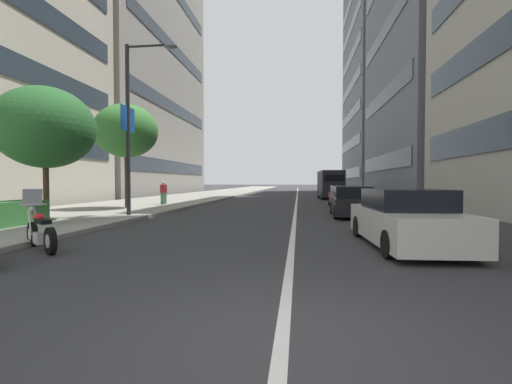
# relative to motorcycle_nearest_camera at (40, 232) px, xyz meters

# --- Properties ---
(ground_plane) EXTENTS (400.00, 400.00, 0.00)m
(ground_plane) POSITION_rel_motorcycle_nearest_camera_xyz_m (-4.18, -6.04, -0.44)
(ground_plane) COLOR #303033
(sidewalk_right_plaza) EXTENTS (160.00, 8.29, 0.15)m
(sidewalk_right_plaza) POSITION_rel_motorcycle_nearest_camera_xyz_m (25.82, 4.67, -0.36)
(sidewalk_right_plaza) COLOR gray
(sidewalk_right_plaza) RESTS_ON ground
(lane_centre_stripe) EXTENTS (110.00, 0.16, 0.01)m
(lane_centre_stripe) POSITION_rel_motorcycle_nearest_camera_xyz_m (30.82, -6.04, -0.43)
(lane_centre_stripe) COLOR silver
(lane_centre_stripe) RESTS_ON ground
(motorcycle_nearest_camera) EXTENTS (1.43, 1.79, 1.47)m
(motorcycle_nearest_camera) POSITION_rel_motorcycle_nearest_camera_xyz_m (0.00, 0.00, 0.00)
(motorcycle_nearest_camera) COLOR black
(motorcycle_nearest_camera) RESTS_ON ground
(car_approaching_light) EXTENTS (4.67, 2.10, 1.46)m
(car_approaching_light) POSITION_rel_motorcycle_nearest_camera_xyz_m (1.57, -8.93, 0.25)
(car_approaching_light) COLOR beige
(car_approaching_light) RESTS_ON ground
(car_far_down_avenue) EXTENTS (4.17, 1.94, 1.44)m
(car_far_down_avenue) POSITION_rel_motorcycle_nearest_camera_xyz_m (9.29, -8.72, 0.23)
(car_far_down_avenue) COLOR black
(car_far_down_avenue) RESTS_ON ground
(car_following_behind) EXTENTS (4.32, 1.87, 1.41)m
(car_following_behind) POSITION_rel_motorcycle_nearest_camera_xyz_m (15.94, -9.19, 0.22)
(car_following_behind) COLOR maroon
(car_following_behind) RESTS_ON ground
(delivery_van_ahead) EXTENTS (5.69, 2.24, 2.70)m
(delivery_van_ahead) POSITION_rel_motorcycle_nearest_camera_xyz_m (26.90, -9.27, 1.00)
(delivery_van_ahead) COLOR black
(delivery_van_ahead) RESTS_ON ground
(street_lamp_with_banners) EXTENTS (1.26, 2.41, 7.63)m
(street_lamp_with_banners) POSITION_rel_motorcycle_nearest_camera_xyz_m (7.28, 1.07, 4.33)
(street_lamp_with_banners) COLOR #232326
(street_lamp_with_banners) RESTS_ON sidewalk_right_plaza
(street_tree_far_plaza) EXTENTS (3.74, 3.74, 5.22)m
(street_tree_far_plaza) POSITION_rel_motorcycle_nearest_camera_xyz_m (5.02, 3.72, 3.34)
(street_tree_far_plaza) COLOR #473323
(street_tree_far_plaza) RESTS_ON sidewalk_right_plaza
(street_tree_mid_sidewalk) EXTENTS (3.59, 3.59, 5.96)m
(street_tree_mid_sidewalk) POSITION_rel_motorcycle_nearest_camera_xyz_m (11.52, 3.68, 4.14)
(street_tree_mid_sidewalk) COLOR #473323
(street_tree_mid_sidewalk) RESTS_ON sidewalk_right_plaza
(pedestrian_on_plaza) EXTENTS (0.46, 0.37, 1.53)m
(pedestrian_on_plaza) POSITION_rel_motorcycle_nearest_camera_xyz_m (14.76, 2.75, 0.48)
(pedestrian_on_plaza) COLOR #3F724C
(pedestrian_on_plaza) RESTS_ON sidewalk_right_plaza
(office_tower_mid_left) EXTENTS (21.38, 17.29, 38.14)m
(office_tower_mid_left) POSITION_rel_motorcycle_nearest_camera_xyz_m (51.39, -23.19, 18.63)
(office_tower_mid_left) COLOR slate
(office_tower_mid_left) RESTS_ON ground
(office_tower_far_right_block) EXTENTS (28.26, 19.74, 44.25)m
(office_tower_far_right_block) POSITION_rel_motorcycle_nearest_camera_xyz_m (36.51, 19.63, 21.69)
(office_tower_far_right_block) COLOR gray
(office_tower_far_right_block) RESTS_ON ground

